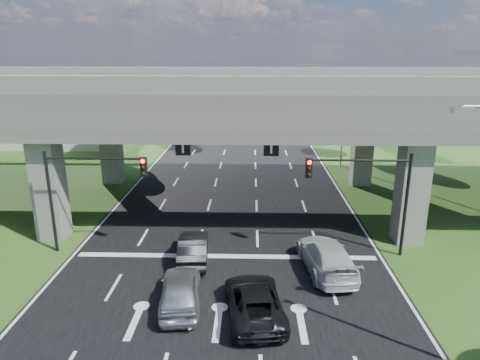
{
  "coord_description": "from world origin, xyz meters",
  "views": [
    {
      "loc": [
        1.41,
        -18.61,
        11.2
      ],
      "look_at": [
        0.65,
        8.1,
        3.21
      ],
      "focal_mm": 32.0,
      "sensor_mm": 36.0,
      "label": 1
    }
  ],
  "objects_px": {
    "streetlight_beyond": "(317,94)",
    "car_trailing": "(254,301)",
    "signal_right": "(368,186)",
    "car_white": "(326,256)",
    "streetlight_far": "(340,109)",
    "car_dark": "(193,248)",
    "car_silver": "(180,290)",
    "signal_left": "(86,183)"
  },
  "relations": [
    {
      "from": "car_white",
      "to": "car_trailing",
      "type": "bearing_deg",
      "value": 40.4
    },
    {
      "from": "streetlight_beyond",
      "to": "car_trailing",
      "type": "bearing_deg",
      "value": -101.44
    },
    {
      "from": "car_silver",
      "to": "signal_right",
      "type": "bearing_deg",
      "value": -157.18
    },
    {
      "from": "streetlight_far",
      "to": "car_silver",
      "type": "xyz_separation_m",
      "value": [
        -11.9,
        -25.45,
        -5.04
      ]
    },
    {
      "from": "car_silver",
      "to": "car_dark",
      "type": "distance_m",
      "value": 4.45
    },
    {
      "from": "car_silver",
      "to": "car_trailing",
      "type": "bearing_deg",
      "value": 162.0
    },
    {
      "from": "streetlight_far",
      "to": "car_white",
      "type": "distance_m",
      "value": 23.02
    },
    {
      "from": "car_white",
      "to": "car_trailing",
      "type": "xyz_separation_m",
      "value": [
        -3.83,
        -4.17,
        -0.11
      ]
    },
    {
      "from": "car_silver",
      "to": "car_white",
      "type": "relative_size",
      "value": 0.81
    },
    {
      "from": "signal_right",
      "to": "car_silver",
      "type": "height_order",
      "value": "signal_right"
    },
    {
      "from": "car_white",
      "to": "streetlight_far",
      "type": "bearing_deg",
      "value": -109.14
    },
    {
      "from": "signal_left",
      "to": "car_silver",
      "type": "xyz_separation_m",
      "value": [
        6.02,
        -5.39,
        -3.38
      ]
    },
    {
      "from": "streetlight_far",
      "to": "car_silver",
      "type": "bearing_deg",
      "value": -115.05
    },
    {
      "from": "streetlight_beyond",
      "to": "car_white",
      "type": "relative_size",
      "value": 1.78
    },
    {
      "from": "streetlight_far",
      "to": "car_silver",
      "type": "relative_size",
      "value": 2.2
    },
    {
      "from": "signal_left",
      "to": "streetlight_beyond",
      "type": "relative_size",
      "value": 0.6
    },
    {
      "from": "streetlight_beyond",
      "to": "car_white",
      "type": "bearing_deg",
      "value": -97.05
    },
    {
      "from": "car_white",
      "to": "car_dark",
      "type": "bearing_deg",
      "value": -14.75
    },
    {
      "from": "streetlight_beyond",
      "to": "car_white",
      "type": "xyz_separation_m",
      "value": [
        -4.7,
        -37.97,
        -5.0
      ]
    },
    {
      "from": "car_silver",
      "to": "signal_left",
      "type": "bearing_deg",
      "value": -48.3
    },
    {
      "from": "car_white",
      "to": "car_trailing",
      "type": "distance_m",
      "value": 5.66
    },
    {
      "from": "car_silver",
      "to": "streetlight_far",
      "type": "bearing_deg",
      "value": -121.5
    },
    {
      "from": "signal_right",
      "to": "signal_left",
      "type": "height_order",
      "value": "same"
    },
    {
      "from": "signal_right",
      "to": "streetlight_far",
      "type": "xyz_separation_m",
      "value": [
        2.27,
        20.06,
        1.66
      ]
    },
    {
      "from": "streetlight_far",
      "to": "signal_right",
      "type": "bearing_deg",
      "value": -96.47
    },
    {
      "from": "signal_right",
      "to": "car_white",
      "type": "relative_size",
      "value": 1.07
    },
    {
      "from": "car_silver",
      "to": "car_white",
      "type": "height_order",
      "value": "car_white"
    },
    {
      "from": "car_trailing",
      "to": "streetlight_beyond",
      "type": "bearing_deg",
      "value": -108.9
    },
    {
      "from": "signal_right",
      "to": "car_white",
      "type": "bearing_deg",
      "value": -141.72
    },
    {
      "from": "car_white",
      "to": "car_silver",
      "type": "bearing_deg",
      "value": 18.74
    },
    {
      "from": "car_silver",
      "to": "car_dark",
      "type": "height_order",
      "value": "car_silver"
    },
    {
      "from": "car_trailing",
      "to": "car_dark",
      "type": "bearing_deg",
      "value": -64.19
    },
    {
      "from": "signal_right",
      "to": "streetlight_far",
      "type": "height_order",
      "value": "streetlight_far"
    },
    {
      "from": "streetlight_beyond",
      "to": "car_silver",
      "type": "xyz_separation_m",
      "value": [
        -11.9,
        -41.45,
        -5.04
      ]
    },
    {
      "from": "signal_left",
      "to": "streetlight_beyond",
      "type": "bearing_deg",
      "value": 63.57
    },
    {
      "from": "streetlight_far",
      "to": "streetlight_beyond",
      "type": "xyz_separation_m",
      "value": [
        0.0,
        16.0,
        0.0
      ]
    },
    {
      "from": "car_dark",
      "to": "car_white",
      "type": "distance_m",
      "value": 7.27
    },
    {
      "from": "car_silver",
      "to": "car_white",
      "type": "distance_m",
      "value": 8.0
    },
    {
      "from": "streetlight_beyond",
      "to": "signal_right",
      "type": "bearing_deg",
      "value": -93.61
    },
    {
      "from": "signal_left",
      "to": "car_trailing",
      "type": "xyz_separation_m",
      "value": [
        9.4,
        -6.08,
        -3.46
      ]
    },
    {
      "from": "streetlight_beyond",
      "to": "car_trailing",
      "type": "relative_size",
      "value": 1.98
    },
    {
      "from": "car_white",
      "to": "streetlight_beyond",
      "type": "bearing_deg",
      "value": -104.12
    }
  ]
}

